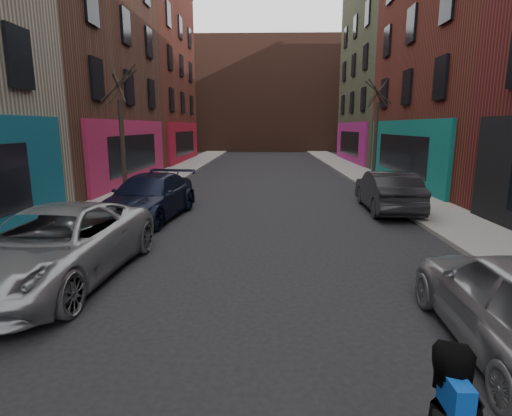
# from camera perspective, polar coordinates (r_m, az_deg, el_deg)

# --- Properties ---
(sidewalk_left) EXTENTS (2.50, 84.00, 0.13)m
(sidewalk_left) POSITION_cam_1_polar(r_m,az_deg,el_deg) (30.04, -10.56, 5.47)
(sidewalk_left) COLOR gray
(sidewalk_left) RESTS_ON ground
(sidewalk_right) EXTENTS (2.50, 84.00, 0.13)m
(sidewalk_right) POSITION_cam_1_polar(r_m,az_deg,el_deg) (30.04, 13.57, 5.34)
(sidewalk_right) COLOR gray
(sidewalk_right) RESTS_ON ground
(building_far) EXTENTS (40.00, 10.00, 14.00)m
(building_far) POSITION_cam_1_polar(r_m,az_deg,el_deg) (55.35, 1.58, 15.58)
(building_far) COLOR #47281E
(building_far) RESTS_ON ground
(tree_left_far) EXTENTS (2.00, 2.00, 6.50)m
(tree_left_far) POSITION_cam_1_polar(r_m,az_deg,el_deg) (18.30, -18.71, 11.64)
(tree_left_far) COLOR black
(tree_left_far) RESTS_ON sidewalk_left
(tree_right_far) EXTENTS (2.00, 2.00, 6.80)m
(tree_right_far) POSITION_cam_1_polar(r_m,az_deg,el_deg) (24.03, 16.83, 11.97)
(tree_right_far) COLOR black
(tree_right_far) RESTS_ON sidewalk_right
(parked_left_far) EXTENTS (2.88, 5.69, 1.54)m
(parked_left_far) POSITION_cam_1_polar(r_m,az_deg,el_deg) (9.27, -26.80, -4.76)
(parked_left_far) COLOR #93969B
(parked_left_far) RESTS_ON ground
(parked_left_end) EXTENTS (2.74, 5.48, 1.53)m
(parked_left_end) POSITION_cam_1_polar(r_m,az_deg,el_deg) (14.37, -15.05, 1.52)
(parked_left_end) COLOR black
(parked_left_end) RESTS_ON ground
(parked_right_end) EXTENTS (1.81, 4.72, 1.54)m
(parked_right_end) POSITION_cam_1_polar(r_m,az_deg,el_deg) (15.95, 18.24, 2.33)
(parked_right_end) COLOR black
(parked_right_end) RESTS_ON ground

